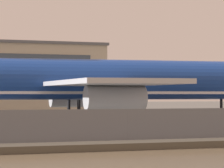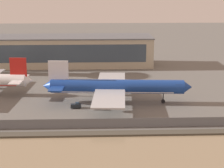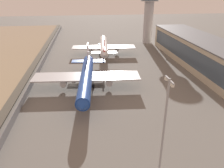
{
  "view_description": "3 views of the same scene",
  "coord_description": "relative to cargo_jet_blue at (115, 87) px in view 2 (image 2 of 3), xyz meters",
  "views": [
    {
      "loc": [
        -19.08,
        -62.67,
        3.8
      ],
      "look_at": [
        6.47,
        4.28,
        4.94
      ],
      "focal_mm": 105.0,
      "sensor_mm": 36.0,
      "label": 1
    },
    {
      "loc": [
        -0.48,
        -109.3,
        37.59
      ],
      "look_at": [
        4.01,
        8.34,
        5.53
      ],
      "focal_mm": 60.0,
      "sensor_mm": 36.0,
      "label": 2
    },
    {
      "loc": [
        82.11,
        5.6,
        36.12
      ],
      "look_at": [
        8.07,
        15.03,
        3.23
      ],
      "focal_mm": 35.0,
      "sensor_mm": 36.0,
      "label": 3
    }
  ],
  "objects": [
    {
      "name": "ground_plane",
      "position": [
        -4.81,
        -5.67,
        -5.26
      ],
      "size": [
        500.0,
        500.0,
        0.0
      ],
      "primitive_type": "plane",
      "color": "#66635E"
    },
    {
      "name": "shoreline_seawall",
      "position": [
        -4.81,
        -26.17,
        -5.01
      ],
      "size": [
        320.0,
        3.0,
        0.5
      ],
      "color": "#474238",
      "rests_on": "ground"
    },
    {
      "name": "perimeter_fence",
      "position": [
        -4.81,
        -21.67,
        -3.92
      ],
      "size": [
        280.0,
        0.1,
        2.68
      ],
      "color": "slate",
      "rests_on": "ground"
    },
    {
      "name": "cargo_jet_blue",
      "position": [
        0.0,
        0.0,
        0.0
      ],
      "size": [
        47.96,
        41.3,
        13.79
      ],
      "color": "#193D93",
      "rests_on": "ground"
    },
    {
      "name": "baggage_tug",
      "position": [
        -12.25,
        -5.0,
        -4.46
      ],
      "size": [
        3.34,
        1.91,
        1.8
      ],
      "color": "#1E2328",
      "rests_on": "ground"
    },
    {
      "name": "terminal_building",
      "position": [
        -23.54,
        57.5,
        1.57
      ],
      "size": [
        86.8,
        19.59,
        13.64
      ],
      "color": "#BCB299",
      "rests_on": "ground"
    }
  ]
}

